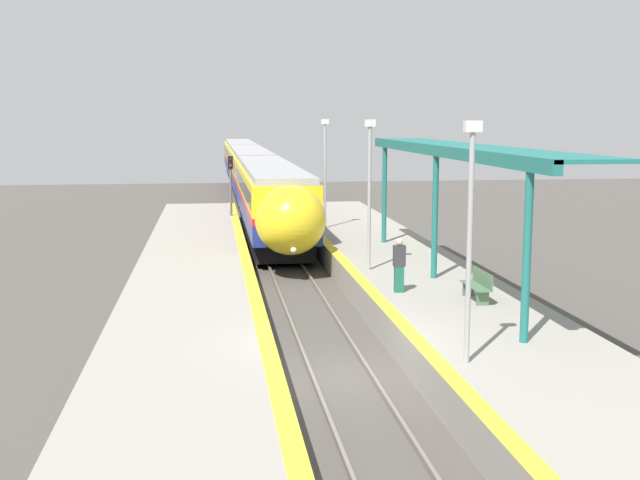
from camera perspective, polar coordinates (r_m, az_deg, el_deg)
ground_plane at (r=19.77m, az=1.54°, el=-9.81°), size 120.00×120.00×0.00m
rail_left at (r=19.64m, az=-0.56°, el=-9.70°), size 0.08×90.00×0.15m
rail_right at (r=19.87m, az=3.62°, el=-9.50°), size 0.08×90.00×0.15m
train at (r=62.33m, az=-4.95°, el=4.91°), size 2.92×65.20×3.85m
platform_right at (r=20.62m, az=12.64°, el=-7.84°), size 4.74×64.00×0.97m
platform_left at (r=19.39m, az=-9.51°, el=-8.80°), size 4.23×64.00×0.97m
platform_bench at (r=23.95m, az=11.20°, el=-3.12°), size 0.44×1.69×0.89m
person_waiting at (r=24.64m, az=5.65°, el=-1.73°), size 0.36×0.22×1.68m
railway_signal at (r=43.98m, az=-6.37°, el=3.83°), size 0.28×0.28×4.22m
lamppost_near at (r=17.38m, az=10.63°, el=0.95°), size 0.36×0.20×5.25m
lamppost_mid at (r=27.97m, az=3.54°, el=3.96°), size 0.36×0.20×5.25m
lamppost_far at (r=38.79m, az=0.36°, el=5.29°), size 0.36×0.20×5.25m
station_canopy at (r=26.80m, az=9.46°, el=6.08°), size 2.02×18.70×4.43m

